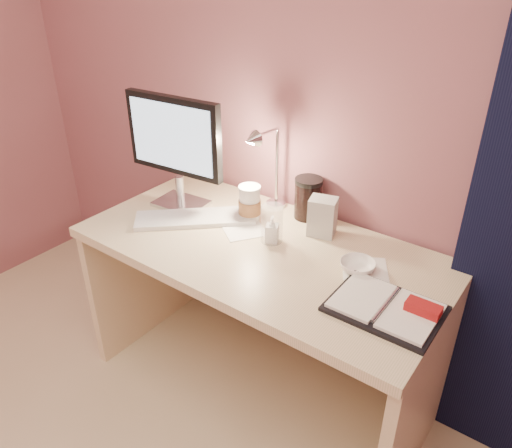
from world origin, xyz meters
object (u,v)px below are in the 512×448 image
Objects in this scene: desk at (271,284)px; clear_cup at (272,224)px; dark_jar at (308,200)px; bowl at (357,266)px; planner at (388,307)px; product_box at (322,217)px; desk_lamp at (267,163)px; keyboard at (195,218)px; monitor at (176,143)px; lotion_bottle at (272,229)px; coffee_cup at (250,204)px.

desk is 0.30m from clear_cup.
bowl is at bearing -34.01° from dark_jar.
planner is 0.50m from product_box.
desk_lamp reaches higher than product_box.
keyboard is 0.52m from product_box.
monitor is 0.53m from clear_cup.
dark_jar reaches higher than lotion_bottle.
desk is 0.61m from planner.
monitor reaches higher than lotion_bottle.
clear_cup is 0.36m from bowl.
desk is 11.41× the size of bowl.
bowl reaches higher than desk.
product_box is 0.31m from desk_lamp.
desk_lamp reaches higher than coffee_cup.
monitor reaches higher than keyboard.
clear_cup is 0.40× the size of desk_lamp.
coffee_cup is at bearing 8.88° from monitor.
planner is at bearing -17.09° from coffee_cup.
dark_jar is at bearing 144.32° from planner.
desk_lamp reaches higher than planner.
desk is 9.43× the size of coffee_cup.
clear_cup is 0.20m from product_box.
product_box reaches higher than clear_cup.
clear_cup is (0.01, -0.02, 0.30)m from desk.
clear_cup is at bearing -33.57° from keyboard.
coffee_cup is 0.24m from dark_jar.
clear_cup is at bearing -41.54° from desk_lamp.
coffee_cup is (-0.70, 0.22, 0.06)m from planner.
monitor is 3.22× the size of coffee_cup.
lotion_bottle is at bearing 166.37° from planner.
clear_cup reaches higher than planner.
clear_cup is 0.24m from dark_jar.
product_box is at bearing 13.14° from coffee_cup.
clear_cup is (0.49, -0.01, -0.21)m from monitor.
coffee_cup reaches higher than desk.
dark_jar is (0.35, 0.30, 0.07)m from keyboard.
lotion_bottle is (0.49, -0.01, -0.23)m from monitor.
monitor is 0.99× the size of keyboard.
coffee_cup is (0.17, 0.14, 0.06)m from keyboard.
monitor is 0.67m from product_box.
monitor is 0.32m from keyboard.
keyboard is at bearing -170.97° from clear_cup.
bowl is (0.84, 0.00, -0.27)m from monitor.
dark_jar is (0.02, 0.22, 0.30)m from desk.
coffee_cup is 1.21× the size of bowl.
product_box reaches higher than lotion_bottle.
desk is 0.38m from dark_jar.
dark_jar is at bearing 87.68° from clear_cup.
coffee_cup is 0.40× the size of desk_lamp.
bowl is at bearing -9.59° from desk_lamp.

